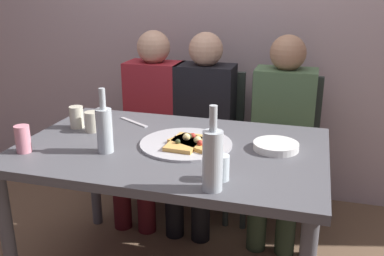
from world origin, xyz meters
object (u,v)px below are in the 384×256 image
object	(u,v)px
guest_in_sweater	(150,116)
guest_in_beanie	(202,120)
dining_table	(172,162)
pizza_tray	(186,144)
tumbler_far	(92,122)
chair_right	(282,139)
table_knife	(134,122)
tumbler_near	(77,117)
chair_middle	(207,132)
soda_can	(23,139)
pizza_slice_last	(195,143)
wine_bottle	(104,129)
pizza_slice_extra	(185,142)
wine_glass	(221,168)
plate_stack	(276,146)
chair_left	(159,127)
guest_by_wall	(282,127)
beer_bottle	(213,159)

from	to	relation	value
guest_in_sweater	guest_in_beanie	size ratio (longest dim) A/B	1.00
dining_table	pizza_tray	world-z (taller)	pizza_tray
tumbler_far	chair_right	xyz separation A→B (m)	(0.89, 0.77, -0.27)
dining_table	table_knife	size ratio (longest dim) A/B	6.36
tumbler_near	chair_middle	xyz separation A→B (m)	(0.51, 0.74, -0.28)
guest_in_beanie	soda_can	bearing A→B (deg)	59.59
pizza_slice_last	pizza_tray	bearing A→B (deg)	158.31
table_knife	guest_in_beanie	size ratio (longest dim) A/B	0.19
wine_bottle	table_knife	distance (m)	0.44
pizza_slice_last	chair_middle	bearing A→B (deg)	100.19
pizza_slice_extra	soda_can	distance (m)	0.72
tumbler_near	guest_in_sweater	xyz separation A→B (m)	(0.17, 0.59, -0.15)
wine_glass	guest_in_beanie	bearing A→B (deg)	108.97
wine_bottle	table_knife	size ratio (longest dim) A/B	1.32
pizza_slice_extra	chair_middle	bearing A→B (deg)	97.25
soda_can	plate_stack	bearing A→B (deg)	17.56
wine_glass	chair_left	size ratio (longest dim) A/B	0.11
pizza_slice_extra	pizza_slice_last	bearing A→B (deg)	4.88
pizza_tray	table_knife	xyz separation A→B (m)	(-0.37, 0.24, -0.00)
chair_middle	guest_in_beanie	xyz separation A→B (m)	(-0.00, -0.15, 0.13)
pizza_tray	plate_stack	size ratio (longest dim) A/B	2.10
dining_table	wine_glass	world-z (taller)	wine_glass
guest_by_wall	wine_glass	bearing A→B (deg)	81.42
pizza_slice_extra	chair_right	xyz separation A→B (m)	(0.38, 0.85, -0.25)
pizza_slice_last	tumbler_far	xyz separation A→B (m)	(-0.56, 0.07, 0.03)
wine_bottle	chair_right	distance (m)	1.27
pizza_slice_extra	guest_by_wall	bearing A→B (deg)	61.26
pizza_slice_last	dining_table	bearing A→B (deg)	-174.88
table_knife	dining_table	bearing A→B (deg)	-10.99
soda_can	table_knife	bearing A→B (deg)	60.19
chair_right	wine_bottle	bearing A→B (deg)	55.00
dining_table	wine_bottle	xyz separation A→B (m)	(-0.26, -0.15, 0.19)
plate_stack	guest_in_beanie	world-z (taller)	guest_in_beanie
wine_bottle	chair_left	world-z (taller)	wine_bottle
tumbler_far	table_knife	distance (m)	0.24
dining_table	wine_glass	distance (m)	0.43
pizza_slice_extra	soda_can	bearing A→B (deg)	-158.80
beer_bottle	soda_can	xyz separation A→B (m)	(-0.89, 0.12, -0.06)
chair_left	chair_right	xyz separation A→B (m)	(0.83, 0.00, 0.00)
wine_bottle	soda_can	xyz separation A→B (m)	(-0.35, -0.10, -0.05)
pizza_tray	tumbler_near	bearing A→B (deg)	172.26
soda_can	guest_in_beanie	distance (m)	1.12
pizza_slice_extra	plate_stack	size ratio (longest dim) A/B	1.11
pizza_tray	wine_glass	world-z (taller)	wine_glass
beer_bottle	plate_stack	distance (m)	0.51
wine_glass	pizza_tray	bearing A→B (deg)	126.72
wine_glass	soda_can	size ratio (longest dim) A/B	0.82
table_knife	chair_left	distance (m)	0.63
pizza_slice_last	plate_stack	distance (m)	0.37
pizza_slice_last	soda_can	xyz separation A→B (m)	(-0.71, -0.26, 0.04)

